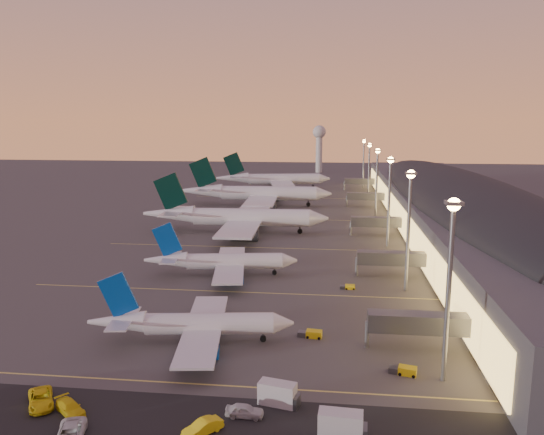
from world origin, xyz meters
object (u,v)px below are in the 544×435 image
(service_van_e, at_px, (245,411))
(baggage_tug_b, at_px, (311,334))
(radar_tower, at_px, (319,141))
(service_van_f, at_px, (41,399))
(service_van_c, at_px, (70,434))
(airliner_narrow_south, at_px, (192,324))
(airliner_wide_mid, at_px, (256,193))
(service_van_d, at_px, (203,427))
(catering_truck_a, at_px, (279,394))
(airliner_wide_far, at_px, (274,179))
(baggage_tug_c, at_px, (348,287))
(airliner_wide_near, at_px, (235,217))
(baggage_tug_a, at_px, (404,371))
(airliner_narrow_north, at_px, (221,262))
(catering_truck_b, at_px, (343,426))
(service_van_b, at_px, (70,408))

(service_van_e, bearing_deg, baggage_tug_b, -14.50)
(radar_tower, relative_size, service_van_f, 5.17)
(service_van_c, bearing_deg, service_van_e, 4.14)
(airliner_narrow_south, height_order, service_van_e, airliner_narrow_south)
(radar_tower, bearing_deg, airliner_wide_mid, -98.50)
(service_van_d, height_order, service_van_e, service_van_d)
(catering_truck_a, xyz_separation_m, service_van_d, (-8.20, -7.49, -0.56))
(airliner_wide_far, distance_m, baggage_tug_c, 171.72)
(airliner_wide_near, height_order, catering_truck_a, airliner_wide_near)
(airliner_wide_far, xyz_separation_m, service_van_d, (16.91, -224.32, -4.19))
(service_van_c, bearing_deg, radar_tower, 69.45)
(baggage_tug_a, distance_m, service_van_f, 49.24)
(radar_tower, distance_m, service_van_f, 314.57)
(airliner_wide_near, distance_m, radar_tower, 206.99)
(baggage_tug_a, relative_size, service_van_d, 0.83)
(airliner_wide_mid, xyz_separation_m, service_van_d, (18.13, -166.11, -4.51))
(airliner_narrow_north, xyz_separation_m, service_van_e, (15.38, -59.06, -2.51))
(airliner_narrow_north, xyz_separation_m, airliner_wide_far, (-5.77, 161.11, 1.69))
(airliner_narrow_north, distance_m, catering_truck_a, 59.02)
(catering_truck_b, xyz_separation_m, service_van_f, (-38.24, 2.56, -0.60))
(baggage_tug_a, height_order, baggage_tug_c, baggage_tug_a)
(catering_truck_b, xyz_separation_m, service_van_d, (-16.19, -1.15, -0.65))
(airliner_wide_far, relative_size, service_van_e, 12.79)
(airliner_wide_far, bearing_deg, service_van_c, -99.34)
(baggage_tug_b, relative_size, service_van_c, 0.64)
(airliner_wide_mid, height_order, service_van_e, airliner_wide_mid)
(service_van_e, bearing_deg, catering_truck_b, -103.00)
(airliner_wide_far, relative_size, service_van_b, 11.40)
(baggage_tug_a, distance_m, baggage_tug_c, 39.13)
(airliner_narrow_south, bearing_deg, service_van_b, -120.04)
(baggage_tug_a, xyz_separation_m, service_van_e, (-20.90, -13.63, 0.28))
(airliner_wide_mid, relative_size, service_van_e, 13.63)
(airliner_narrow_north, bearing_deg, baggage_tug_c, -22.09)
(baggage_tug_a, distance_m, catering_truck_b, 18.91)
(radar_tower, bearing_deg, service_van_e, -90.02)
(service_van_d, bearing_deg, airliner_narrow_north, 142.91)
(service_van_e, xyz_separation_m, service_van_f, (-26.28, -0.45, 0.07))
(airliner_narrow_south, bearing_deg, airliner_wide_mid, 86.41)
(service_van_b, bearing_deg, service_van_d, -57.78)
(catering_truck_a, bearing_deg, baggage_tug_c, 91.59)
(radar_tower, bearing_deg, airliner_wide_far, -102.99)
(airliner_wide_near, distance_m, catering_truck_a, 106.78)
(catering_truck_a, distance_m, service_van_b, 26.13)
(baggage_tug_b, height_order, catering_truck_b, catering_truck_b)
(airliner_wide_near, bearing_deg, baggage_tug_b, -72.52)
(airliner_narrow_north, relative_size, service_van_b, 6.75)
(airliner_narrow_north, height_order, catering_truck_a, airliner_narrow_north)
(service_van_b, xyz_separation_m, service_van_e, (21.64, 1.82, 0.04))
(baggage_tug_b, bearing_deg, service_van_d, -104.44)
(airliner_narrow_south, height_order, airliner_wide_far, airliner_wide_far)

